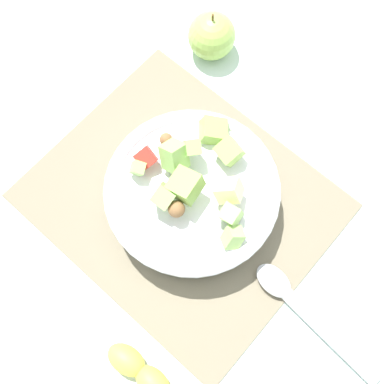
{
  "coord_description": "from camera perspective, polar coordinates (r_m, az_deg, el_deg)",
  "views": [
    {
      "loc": [
        0.17,
        -0.17,
        0.71
      ],
      "look_at": [
        0.01,
        0.01,
        0.05
      ],
      "focal_mm": 47.35,
      "sensor_mm": 36.0,
      "label": 1
    }
  ],
  "objects": [
    {
      "name": "ground_plane",
      "position": [
        0.75,
        -1.17,
        -1.01
      ],
      "size": [
        2.4,
        2.4,
        0.0
      ],
      "primitive_type": "plane",
      "color": "silver"
    },
    {
      "name": "placemat",
      "position": [
        0.75,
        -1.17,
        -0.94
      ],
      "size": [
        0.41,
        0.34,
        0.01
      ],
      "primitive_type": "cube",
      "color": "#756B56",
      "rests_on": "ground_plane"
    },
    {
      "name": "salad_bowl",
      "position": [
        0.71,
        0.02,
        -0.13
      ],
      "size": [
        0.24,
        0.24,
        0.11
      ],
      "color": "white",
      "rests_on": "placemat"
    },
    {
      "name": "serving_spoon",
      "position": [
        0.72,
        11.7,
        -12.18
      ],
      "size": [
        0.21,
        0.04,
        0.01
      ],
      "color": "#B7B7BC",
      "rests_on": "placemat"
    },
    {
      "name": "whole_apple",
      "position": [
        0.84,
        2.22,
        17.18
      ],
      "size": [
        0.08,
        0.08,
        0.09
      ],
      "color": "#9EC656",
      "rests_on": "ground_plane"
    }
  ]
}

